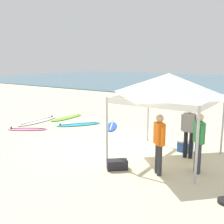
{
  "coord_description": "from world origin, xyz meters",
  "views": [
    {
      "loc": [
        5.68,
        -7.88,
        3.17
      ],
      "look_at": [
        -0.64,
        1.4,
        1.0
      ],
      "focal_mm": 43.78,
      "sensor_mm": 36.0,
      "label": 1
    }
  ],
  "objects_px": {
    "person_orange": "(159,140)",
    "person_green": "(199,139)",
    "surfboard_pink": "(27,129)",
    "surfboard_lime": "(67,118)",
    "surfboard_blue": "(111,126)",
    "cooler_box": "(185,146)",
    "surfboard_cyan": "(78,124)",
    "canopy_tent": "(169,85)",
    "person_grey": "(189,128)",
    "surfboard_white": "(38,121)",
    "gear_bag_near_tent": "(117,165)"
  },
  "relations": [
    {
      "from": "person_orange",
      "to": "person_green",
      "type": "relative_size",
      "value": 1.0
    },
    {
      "from": "surfboard_pink",
      "to": "person_orange",
      "type": "height_order",
      "value": "person_orange"
    },
    {
      "from": "surfboard_lime",
      "to": "person_orange",
      "type": "relative_size",
      "value": 1.33
    },
    {
      "from": "surfboard_blue",
      "to": "surfboard_pink",
      "type": "xyz_separation_m",
      "value": [
        -2.9,
        -2.6,
        0.0
      ]
    },
    {
      "from": "person_green",
      "to": "surfboard_blue",
      "type": "bearing_deg",
      "value": 149.13
    },
    {
      "from": "surfboard_pink",
      "to": "cooler_box",
      "type": "bearing_deg",
      "value": 9.37
    },
    {
      "from": "surfboard_blue",
      "to": "cooler_box",
      "type": "xyz_separation_m",
      "value": [
        4.11,
        -1.44,
        0.16
      ]
    },
    {
      "from": "surfboard_cyan",
      "to": "surfboard_blue",
      "type": "xyz_separation_m",
      "value": [
        1.57,
        0.59,
        0.0
      ]
    },
    {
      "from": "surfboard_pink",
      "to": "canopy_tent",
      "type": "bearing_deg",
      "value": 1.89
    },
    {
      "from": "surfboard_blue",
      "to": "person_grey",
      "type": "bearing_deg",
      "value": -24.43
    },
    {
      "from": "person_grey",
      "to": "cooler_box",
      "type": "distance_m",
      "value": 1.01
    },
    {
      "from": "surfboard_lime",
      "to": "cooler_box",
      "type": "xyz_separation_m",
      "value": [
        7.25,
        -1.68,
        0.16
      ]
    },
    {
      "from": "surfboard_white",
      "to": "surfboard_pink",
      "type": "bearing_deg",
      "value": -57.3
    },
    {
      "from": "person_orange",
      "to": "person_grey",
      "type": "distance_m",
      "value": 1.77
    },
    {
      "from": "person_green",
      "to": "cooler_box",
      "type": "relative_size",
      "value": 3.42
    },
    {
      "from": "surfboard_cyan",
      "to": "surfboard_lime",
      "type": "bearing_deg",
      "value": 152.16
    },
    {
      "from": "gear_bag_near_tent",
      "to": "cooler_box",
      "type": "relative_size",
      "value": 1.2
    },
    {
      "from": "canopy_tent",
      "to": "person_green",
      "type": "height_order",
      "value": "canopy_tent"
    },
    {
      "from": "person_orange",
      "to": "gear_bag_near_tent",
      "type": "relative_size",
      "value": 2.85
    },
    {
      "from": "surfboard_lime",
      "to": "person_orange",
      "type": "bearing_deg",
      "value": -28.69
    },
    {
      "from": "canopy_tent",
      "to": "cooler_box",
      "type": "height_order",
      "value": "canopy_tent"
    },
    {
      "from": "surfboard_blue",
      "to": "surfboard_pink",
      "type": "distance_m",
      "value": 3.89
    },
    {
      "from": "surfboard_lime",
      "to": "cooler_box",
      "type": "distance_m",
      "value": 7.45
    },
    {
      "from": "surfboard_blue",
      "to": "cooler_box",
      "type": "relative_size",
      "value": 3.72
    },
    {
      "from": "surfboard_blue",
      "to": "gear_bag_near_tent",
      "type": "relative_size",
      "value": 3.1
    },
    {
      "from": "surfboard_blue",
      "to": "cooler_box",
      "type": "bearing_deg",
      "value": -19.29
    },
    {
      "from": "surfboard_lime",
      "to": "person_green",
      "type": "height_order",
      "value": "person_green"
    },
    {
      "from": "surfboard_cyan",
      "to": "surfboard_white",
      "type": "xyz_separation_m",
      "value": [
        -2.23,
        -0.61,
        -0.0
      ]
    },
    {
      "from": "surfboard_cyan",
      "to": "person_green",
      "type": "relative_size",
      "value": 1.23
    },
    {
      "from": "person_grey",
      "to": "person_green",
      "type": "height_order",
      "value": "same"
    },
    {
      "from": "surfboard_pink",
      "to": "cooler_box",
      "type": "xyz_separation_m",
      "value": [
        7.01,
        1.16,
        0.16
      ]
    },
    {
      "from": "canopy_tent",
      "to": "person_grey",
      "type": "distance_m",
      "value": 1.56
    },
    {
      "from": "person_grey",
      "to": "cooler_box",
      "type": "relative_size",
      "value": 3.42
    },
    {
      "from": "surfboard_blue",
      "to": "surfboard_pink",
      "type": "bearing_deg",
      "value": -138.15
    },
    {
      "from": "surfboard_white",
      "to": "cooler_box",
      "type": "distance_m",
      "value": 7.91
    },
    {
      "from": "canopy_tent",
      "to": "surfboard_white",
      "type": "relative_size",
      "value": 1.11
    },
    {
      "from": "cooler_box",
      "to": "canopy_tent",
      "type": "bearing_deg",
      "value": -108.42
    },
    {
      "from": "person_green",
      "to": "gear_bag_near_tent",
      "type": "height_order",
      "value": "person_green"
    },
    {
      "from": "surfboard_cyan",
      "to": "surfboard_lime",
      "type": "distance_m",
      "value": 1.77
    },
    {
      "from": "surfboard_cyan",
      "to": "person_grey",
      "type": "relative_size",
      "value": 1.23
    },
    {
      "from": "person_green",
      "to": "person_orange",
      "type": "bearing_deg",
      "value": -138.59
    },
    {
      "from": "canopy_tent",
      "to": "gear_bag_near_tent",
      "type": "distance_m",
      "value": 2.94
    },
    {
      "from": "canopy_tent",
      "to": "person_grey",
      "type": "bearing_deg",
      "value": 32.8
    },
    {
      "from": "canopy_tent",
      "to": "surfboard_cyan",
      "type": "distance_m",
      "value": 6.13
    },
    {
      "from": "person_orange",
      "to": "person_grey",
      "type": "bearing_deg",
      "value": 82.11
    },
    {
      "from": "surfboard_cyan",
      "to": "surfboard_blue",
      "type": "relative_size",
      "value": 1.13
    },
    {
      "from": "surfboard_lime",
      "to": "person_grey",
      "type": "distance_m",
      "value": 7.91
    },
    {
      "from": "surfboard_white",
      "to": "gear_bag_near_tent",
      "type": "distance_m",
      "value": 7.39
    },
    {
      "from": "surfboard_blue",
      "to": "person_orange",
      "type": "height_order",
      "value": "person_orange"
    },
    {
      "from": "person_orange",
      "to": "gear_bag_near_tent",
      "type": "distance_m",
      "value": 1.47
    }
  ]
}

